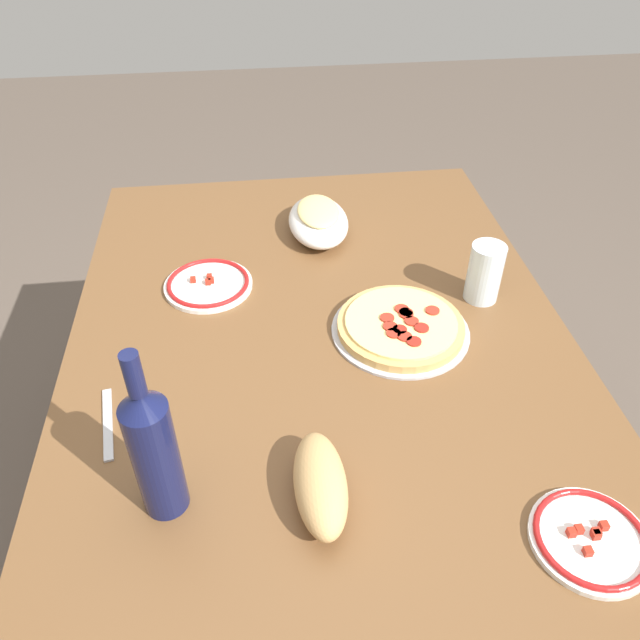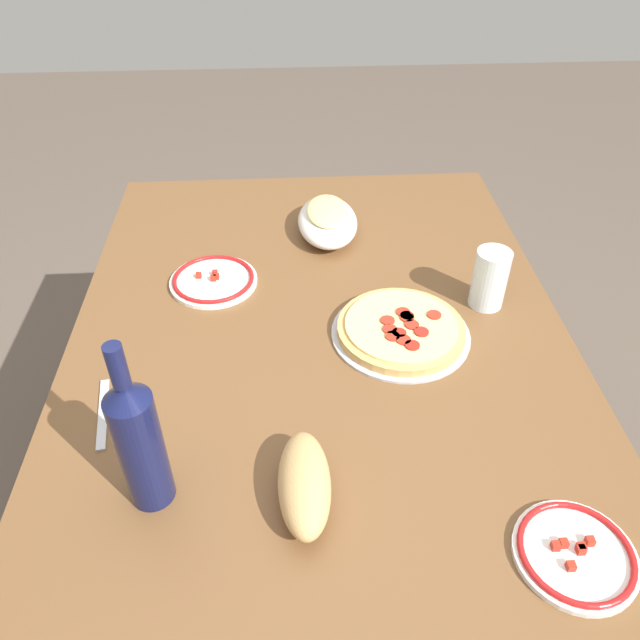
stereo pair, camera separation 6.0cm
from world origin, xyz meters
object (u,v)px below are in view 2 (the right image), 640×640
(wine_bottle, at_px, (139,441))
(side_plate_near, at_px, (213,280))
(water_glass, at_px, (490,279))
(bread_loaf, at_px, (304,484))
(dining_table, at_px, (320,366))
(pepperoni_pizza, at_px, (401,330))
(baked_pasta_dish, at_px, (328,220))
(side_plate_far, at_px, (575,554))

(wine_bottle, relative_size, side_plate_near, 1.59)
(water_glass, bearing_deg, bread_loaf, -41.26)
(dining_table, height_order, water_glass, water_glass)
(water_glass, bearing_deg, wine_bottle, -55.42)
(pepperoni_pizza, bearing_deg, dining_table, -97.84)
(pepperoni_pizza, xyz_separation_m, bread_loaf, (0.38, -0.22, 0.02))
(pepperoni_pizza, distance_m, water_glass, 0.23)
(baked_pasta_dish, bearing_deg, water_glass, 46.50)
(pepperoni_pizza, xyz_separation_m, side_plate_far, (0.51, 0.17, -0.01))
(dining_table, xyz_separation_m, side_plate_near, (-0.18, -0.23, 0.11))
(side_plate_near, bearing_deg, water_glass, 79.51)
(baked_pasta_dish, bearing_deg, side_plate_near, -54.31)
(wine_bottle, bearing_deg, pepperoni_pizza, 128.23)
(dining_table, relative_size, water_glass, 10.40)
(pepperoni_pizza, distance_m, bread_loaf, 0.44)
(baked_pasta_dish, distance_m, water_glass, 0.45)
(water_glass, xyz_separation_m, side_plate_near, (-0.11, -0.60, -0.06))
(dining_table, xyz_separation_m, side_plate_far, (0.53, 0.34, 0.11))
(pepperoni_pizza, relative_size, side_plate_far, 1.60)
(side_plate_far, bearing_deg, side_plate_near, -141.10)
(baked_pasta_dish, bearing_deg, side_plate_far, 18.15)
(side_plate_far, bearing_deg, dining_table, -147.20)
(baked_pasta_dish, distance_m, wine_bottle, 0.84)
(dining_table, relative_size, bread_loaf, 7.07)
(dining_table, distance_m, bread_loaf, 0.43)
(side_plate_near, distance_m, side_plate_far, 0.92)
(dining_table, bearing_deg, side_plate_far, 32.80)
(wine_bottle, height_order, bread_loaf, wine_bottle)
(wine_bottle, relative_size, bread_loaf, 1.61)
(water_glass, bearing_deg, pepperoni_pizza, -64.93)
(dining_table, xyz_separation_m, water_glass, (-0.07, 0.37, 0.17))
(dining_table, relative_size, baked_pasta_dish, 5.82)
(wine_bottle, xyz_separation_m, water_glass, (-0.45, 0.66, -0.06))
(pepperoni_pizza, bearing_deg, bread_loaf, -29.41)
(baked_pasta_dish, distance_m, side_plate_far, 0.96)
(pepperoni_pizza, bearing_deg, side_plate_near, -117.30)
(wine_bottle, bearing_deg, bread_loaf, 84.65)
(baked_pasta_dish, xyz_separation_m, bread_loaf, (0.79, -0.09, -0.00))
(side_plate_near, xyz_separation_m, side_plate_far, (0.71, 0.58, 0.00))
(pepperoni_pizza, relative_size, water_glass, 2.15)
(wine_bottle, xyz_separation_m, side_plate_far, (0.15, 0.63, -0.12))
(pepperoni_pizza, bearing_deg, water_glass, 115.07)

